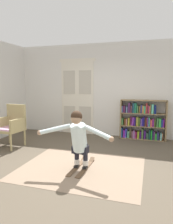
% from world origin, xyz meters
% --- Properties ---
extents(ground_plane, '(7.20, 7.20, 0.00)m').
position_xyz_m(ground_plane, '(0.00, 0.00, 0.00)').
color(ground_plane, brown).
extents(back_wall, '(6.00, 0.10, 2.90)m').
position_xyz_m(back_wall, '(0.00, 2.60, 1.45)').
color(back_wall, silver).
rests_on(back_wall, ground).
extents(double_door, '(1.22, 0.05, 2.45)m').
position_xyz_m(double_door, '(-0.97, 2.54, 1.23)').
color(double_door, silver).
rests_on(double_door, ground).
extents(rug, '(2.36, 1.91, 0.01)m').
position_xyz_m(rug, '(0.09, -0.20, 0.00)').
color(rug, '#8A735E').
rests_on(rug, ground).
extents(bookshelf, '(1.33, 0.30, 1.17)m').
position_xyz_m(bookshelf, '(1.12, 2.39, 0.53)').
color(bookshelf, olive).
rests_on(bookshelf, ground).
extents(wicker_chair, '(0.65, 0.65, 1.10)m').
position_xyz_m(wicker_chair, '(-2.13, 0.64, 0.58)').
color(wicker_chair, tan).
rests_on(wicker_chair, ground).
extents(skis_pair, '(0.30, 0.94, 0.07)m').
position_xyz_m(skis_pair, '(0.09, -0.17, 0.02)').
color(skis_pair, brown).
rests_on(skis_pair, rug).
extents(person_skier, '(1.44, 0.55, 1.10)m').
position_xyz_m(person_skier, '(0.09, -0.34, 0.67)').
color(person_skier, white).
rests_on(person_skier, skis_pair).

